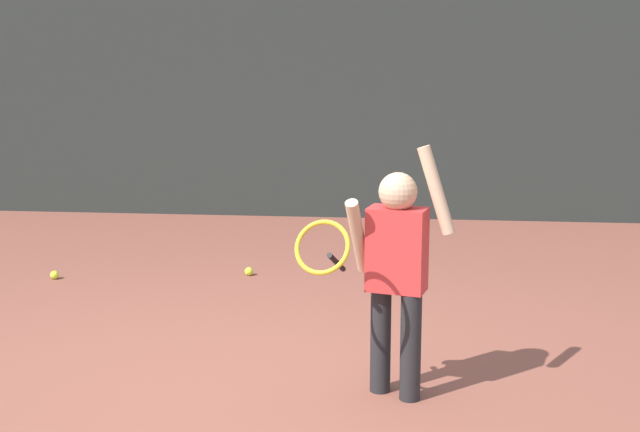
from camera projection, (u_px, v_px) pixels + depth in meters
name	position (u px, v px, depth m)	size (l,w,h in m)	color
ground_plane	(225.00, 394.00, 5.19)	(20.00, 20.00, 0.00)	brown
back_fence_windscreen	(312.00, 18.00, 9.29)	(11.88, 0.08, 3.89)	#282D2B
fence_post_1	(118.00, 10.00, 9.51)	(0.09, 0.09, 4.04)	slate
fence_post_2	(516.00, 10.00, 9.16)	(0.09, 0.09, 4.04)	slate
tennis_player	(394.00, 264.00, 5.01)	(0.82, 0.57, 1.35)	#232326
tennis_ball_2	(54.00, 275.00, 7.40)	(0.07, 0.07, 0.07)	#CCE033
tennis_ball_5	(249.00, 271.00, 7.50)	(0.07, 0.07, 0.07)	#CCE033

